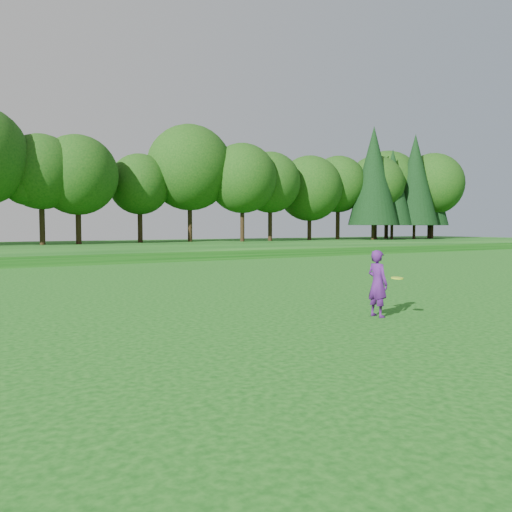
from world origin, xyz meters
TOP-DOWN VIEW (x-y plane):
  - ground at (0.00, 0.00)m, footprint 140.00×140.00m
  - berm at (0.00, 34.00)m, footprint 130.00×30.00m
  - walking_path at (0.00, 20.00)m, footprint 130.00×1.60m
  - treeline at (0.00, 38.00)m, footprint 104.00×7.00m
  - woman at (3.03, -1.28)m, footprint 0.45×0.95m

SIDE VIEW (x-z plane):
  - ground at x=0.00m, z-range 0.00..0.00m
  - walking_path at x=0.00m, z-range 0.00..0.04m
  - berm at x=0.00m, z-range 0.00..0.60m
  - woman at x=3.03m, z-range 0.00..1.62m
  - treeline at x=0.00m, z-range 0.60..15.60m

